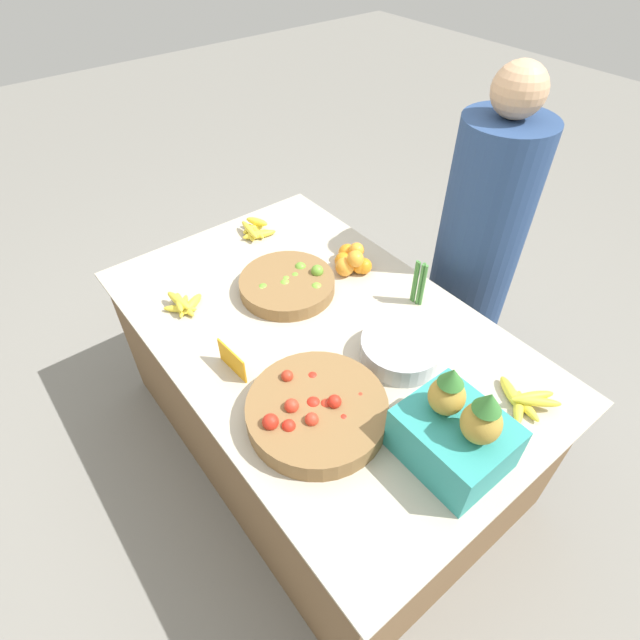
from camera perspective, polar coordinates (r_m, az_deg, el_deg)
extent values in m
plane|color=gray|center=(2.41, 0.00, -13.17)|extent=(12.00, 12.00, 0.00)
cube|color=brown|center=(2.13, 0.00, -8.02)|extent=(1.64, 1.04, 0.70)
cube|color=#BCB29E|center=(1.86, 0.00, -1.25)|extent=(1.71, 1.08, 0.01)
cylinder|color=olive|center=(2.01, -3.77, 4.05)|extent=(0.38, 0.38, 0.06)
sphere|color=#6BA333|center=(2.01, -6.63, 3.58)|extent=(0.05, 0.05, 0.05)
sphere|color=#6BA333|center=(1.93, -4.32, 1.94)|extent=(0.05, 0.05, 0.05)
sphere|color=#6BA333|center=(2.02, -0.32, 5.63)|extent=(0.05, 0.05, 0.05)
sphere|color=#89BC42|center=(2.00, -4.61, 3.94)|extent=(0.05, 0.05, 0.05)
sphere|color=#89BC42|center=(1.98, -6.61, 3.24)|extent=(0.05, 0.05, 0.05)
sphere|color=#6BA333|center=(2.03, -2.85, 4.78)|extent=(0.05, 0.05, 0.05)
sphere|color=#7AB238|center=(1.99, -4.03, 3.93)|extent=(0.05, 0.05, 0.05)
sphere|color=#7AB238|center=(1.99, -3.46, 3.52)|extent=(0.04, 0.04, 0.04)
sphere|color=#6BA333|center=(1.98, -6.51, 3.46)|extent=(0.05, 0.05, 0.05)
sphere|color=#7AB238|center=(1.97, -0.41, 3.58)|extent=(0.05, 0.05, 0.05)
sphere|color=#7AB238|center=(1.99, -4.31, 3.87)|extent=(0.04, 0.04, 0.04)
sphere|color=#7AB238|center=(2.02, -4.72, 4.30)|extent=(0.04, 0.04, 0.04)
sphere|color=#7AB238|center=(2.01, -3.88, 4.45)|extent=(0.04, 0.04, 0.04)
sphere|color=#6BA333|center=(2.07, -2.25, 5.93)|extent=(0.05, 0.05, 0.05)
cylinder|color=olive|center=(1.57, -0.35, -10.38)|extent=(0.44, 0.44, 0.07)
sphere|color=red|center=(1.52, -2.68, -13.17)|extent=(0.04, 0.04, 0.04)
sphere|color=red|center=(1.59, -1.17, -9.91)|extent=(0.04, 0.04, 0.04)
sphere|color=red|center=(1.50, -5.68, -11.51)|extent=(0.05, 0.05, 0.05)
sphere|color=red|center=(1.54, 0.92, -11.55)|extent=(0.04, 0.04, 0.04)
sphere|color=red|center=(1.56, 0.71, -9.73)|extent=(0.04, 0.04, 0.04)
sphere|color=red|center=(1.58, -0.45, -10.43)|extent=(0.05, 0.05, 0.05)
sphere|color=red|center=(1.63, -0.38, -7.71)|extent=(0.05, 0.05, 0.05)
sphere|color=red|center=(1.53, 1.67, -9.30)|extent=(0.04, 0.04, 0.04)
sphere|color=red|center=(1.50, -0.95, -11.28)|extent=(0.04, 0.04, 0.04)
sphere|color=red|center=(1.56, -0.77, -9.64)|extent=(0.05, 0.05, 0.05)
sphere|color=red|center=(1.54, -1.07, -11.09)|extent=(0.04, 0.04, 0.04)
sphere|color=red|center=(1.59, 4.60, -8.96)|extent=(0.05, 0.05, 0.05)
sphere|color=red|center=(1.53, -3.27, -9.76)|extent=(0.05, 0.05, 0.05)
sphere|color=red|center=(1.63, -0.85, -6.78)|extent=(0.05, 0.05, 0.05)
sphere|color=red|center=(1.61, -3.77, -6.40)|extent=(0.04, 0.04, 0.04)
sphere|color=red|center=(1.53, 2.70, -11.39)|extent=(0.04, 0.04, 0.04)
sphere|color=red|center=(1.50, -3.60, -12.01)|extent=(0.04, 0.04, 0.04)
sphere|color=orange|center=(2.14, 3.98, 7.02)|extent=(0.08, 0.08, 0.08)
sphere|color=orange|center=(2.10, 5.03, 6.16)|extent=(0.07, 0.07, 0.07)
sphere|color=orange|center=(2.13, 3.96, 6.85)|extent=(0.07, 0.07, 0.07)
sphere|color=orange|center=(2.11, 4.59, 6.21)|extent=(0.07, 0.07, 0.07)
sphere|color=orange|center=(2.09, 2.85, 6.09)|extent=(0.08, 0.08, 0.08)
sphere|color=orange|center=(2.16, 3.16, 7.65)|extent=(0.08, 0.08, 0.08)
sphere|color=orange|center=(2.12, 2.66, 6.77)|extent=(0.07, 0.07, 0.07)
sphere|color=orange|center=(2.12, 4.21, 7.97)|extent=(0.06, 0.06, 0.06)
sphere|color=orange|center=(2.06, 4.06, 6.99)|extent=(0.07, 0.07, 0.07)
cylinder|color=#B7B7BF|center=(1.76, 9.26, -3.31)|extent=(0.29, 0.29, 0.08)
cube|color=orange|center=(1.71, -10.02, -4.58)|extent=(0.15, 0.02, 0.10)
cube|color=teal|center=(1.51, 14.98, -13.00)|extent=(0.30, 0.25, 0.17)
ellipsoid|color=#B28E38|center=(1.41, 14.28, -8.43)|extent=(0.10, 0.10, 0.11)
cone|color=#387A33|center=(1.35, 14.89, -6.24)|extent=(0.07, 0.07, 0.06)
ellipsoid|color=#B28E38|center=(1.38, 17.94, -11.14)|extent=(0.11, 0.11, 0.12)
cone|color=#387A33|center=(1.31, 18.78, -8.83)|extent=(0.07, 0.07, 0.06)
cylinder|color=#4C8E42|center=(1.94, 11.73, 3.86)|extent=(0.01, 0.01, 0.19)
cylinder|color=#428438|center=(1.95, 11.49, 4.11)|extent=(0.01, 0.01, 0.19)
cylinder|color=#4C8E42|center=(1.96, 10.73, 4.40)|extent=(0.01, 0.01, 0.19)
cylinder|color=#428438|center=(1.95, 10.93, 4.25)|extent=(0.01, 0.01, 0.19)
cylinder|color=#4C8E42|center=(1.94, 11.34, 4.00)|extent=(0.01, 0.01, 0.19)
ellipsoid|color=yellow|center=(2.00, -15.34, 1.53)|extent=(0.15, 0.04, 0.03)
ellipsoid|color=yellow|center=(2.00, -14.38, 1.80)|extent=(0.09, 0.12, 0.03)
ellipsoid|color=yellow|center=(2.01, -15.33, 1.55)|extent=(0.12, 0.10, 0.03)
ellipsoid|color=yellow|center=(2.00, -15.70, 1.24)|extent=(0.11, 0.12, 0.03)
ellipsoid|color=yellow|center=(1.99, -15.87, 2.17)|extent=(0.14, 0.05, 0.03)
ellipsoid|color=yellow|center=(1.99, -15.79, 1.97)|extent=(0.12, 0.06, 0.03)
ellipsoid|color=yellow|center=(2.34, -7.29, 9.69)|extent=(0.06, 0.13, 0.03)
ellipsoid|color=yellow|center=(2.36, -7.46, 10.06)|extent=(0.14, 0.03, 0.03)
ellipsoid|color=yellow|center=(2.35, -7.86, 9.71)|extent=(0.11, 0.07, 0.03)
ellipsoid|color=yellow|center=(2.38, -7.57, 10.35)|extent=(0.04, 0.12, 0.03)
ellipsoid|color=yellow|center=(2.34, -6.71, 9.67)|extent=(0.06, 0.14, 0.03)
ellipsoid|color=yellow|center=(2.38, -7.22, 11.10)|extent=(0.11, 0.08, 0.03)
ellipsoid|color=yellow|center=(2.34, -8.08, 10.21)|extent=(0.16, 0.05, 0.03)
ellipsoid|color=yellow|center=(1.72, 21.74, -9.28)|extent=(0.10, 0.13, 0.03)
ellipsoid|color=yellow|center=(1.74, 22.11, -8.79)|extent=(0.16, 0.07, 0.03)
ellipsoid|color=yellow|center=(1.75, 20.92, -7.70)|extent=(0.13, 0.09, 0.04)
ellipsoid|color=yellow|center=(1.73, 23.60, -8.56)|extent=(0.13, 0.12, 0.03)
ellipsoid|color=yellow|center=(1.74, 23.08, -8.04)|extent=(0.10, 0.14, 0.03)
cylinder|color=navy|center=(2.36, 17.13, 6.17)|extent=(0.36, 0.36, 1.30)
sphere|color=tan|center=(2.02, 21.83, 23.24)|extent=(0.20, 0.20, 0.20)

